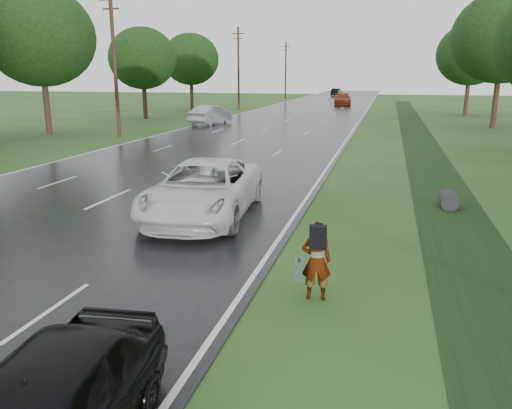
{
  "coord_description": "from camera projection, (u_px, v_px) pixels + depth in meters",
  "views": [
    {
      "loc": [
        9.37,
        -7.21,
        4.3
      ],
      "look_at": [
        6.46,
        3.9,
        1.3
      ],
      "focal_mm": 35.0,
      "sensor_mm": 36.0,
      "label": 1
    }
  ],
  "objects": [
    {
      "name": "pedestrian",
      "position": [
        315.0,
        260.0,
        9.67
      ],
      "size": [
        0.78,
        0.6,
        1.58
      ],
      "rotation": [
        0.0,
        0.0,
        3.33
      ],
      "color": "#A5998C",
      "rests_on": "ground"
    },
    {
      "name": "center_line",
      "position": [
        296.0,
        116.0,
        52.24
      ],
      "size": [
        0.12,
        180.0,
        0.01
      ],
      "primitive_type": "cube",
      "color": "silver",
      "rests_on": "road"
    },
    {
      "name": "far_car_dark",
      "position": [
        336.0,
        92.0,
        103.42
      ],
      "size": [
        2.03,
        4.7,
        1.5
      ],
      "primitive_type": "imported",
      "rotation": [
        0.0,
        0.0,
        3.04
      ],
      "color": "black",
      "rests_on": "road"
    },
    {
      "name": "utility_pole_mid",
      "position": [
        114.0,
        61.0,
        34.47
      ],
      "size": [
        1.6,
        0.26,
        10.0
      ],
      "color": "#3A2718",
      "rests_on": "ground"
    },
    {
      "name": "tree_east_f",
      "position": [
        471.0,
        54.0,
        52.9
      ],
      "size": [
        7.2,
        7.2,
        9.62
      ],
      "color": "#3A2718",
      "rests_on": "ground"
    },
    {
      "name": "utility_pole_far",
      "position": [
        238.0,
        67.0,
        62.55
      ],
      "size": [
        1.6,
        0.26,
        10.0
      ],
      "color": "#3A2718",
      "rests_on": "ground"
    },
    {
      "name": "utility_pole_distant",
      "position": [
        286.0,
        69.0,
        90.63
      ],
      "size": [
        1.6,
        0.26,
        10.0
      ],
      "color": "#3A2718",
      "rests_on": "ground"
    },
    {
      "name": "tree_west_f",
      "position": [
        191.0,
        59.0,
        61.82
      ],
      "size": [
        7.0,
        7.0,
        9.29
      ],
      "color": "#3A2718",
      "rests_on": "ground"
    },
    {
      "name": "drainage_ditch",
      "position": [
        429.0,
        163.0,
        24.81
      ],
      "size": [
        2.2,
        120.0,
        0.56
      ],
      "color": "black",
      "rests_on": "ground"
    },
    {
      "name": "edge_stripe_east",
      "position": [
        361.0,
        118.0,
        50.59
      ],
      "size": [
        0.12,
        180.0,
        0.01
      ],
      "primitive_type": "cube",
      "color": "silver",
      "rests_on": "road"
    },
    {
      "name": "far_car_red",
      "position": [
        343.0,
        99.0,
        71.14
      ],
      "size": [
        2.92,
        6.01,
        1.69
      ],
      "primitive_type": "imported",
      "rotation": [
        0.0,
        0.0,
        0.1
      ],
      "color": "maroon",
      "rests_on": "road"
    },
    {
      "name": "silver_sedan",
      "position": [
        211.0,
        115.0,
        44.01
      ],
      "size": [
        2.58,
        5.22,
        1.64
      ],
      "primitive_type": "imported",
      "rotation": [
        0.0,
        0.0,
        2.97
      ],
      "color": "gray",
      "rests_on": "road"
    },
    {
      "name": "tree_west_c",
      "position": [
        40.0,
        37.0,
        35.46
      ],
      "size": [
        7.8,
        7.8,
        10.43
      ],
      "color": "#3A2718",
      "rests_on": "ground"
    },
    {
      "name": "white_pickup",
      "position": [
        204.0,
        189.0,
        15.3
      ],
      "size": [
        3.3,
        6.33,
        1.7
      ],
      "primitive_type": "imported",
      "rotation": [
        0.0,
        0.0,
        0.08
      ],
      "color": "silver",
      "rests_on": "road"
    },
    {
      "name": "edge_stripe_west",
      "position": [
        234.0,
        115.0,
        53.89
      ],
      "size": [
        0.12,
        180.0,
        0.01
      ],
      "primitive_type": "cube",
      "color": "silver",
      "rests_on": "road"
    },
    {
      "name": "tree_west_d",
      "position": [
        143.0,
        58.0,
        48.65
      ],
      "size": [
        6.6,
        6.6,
        8.8
      ],
      "color": "#3A2718",
      "rests_on": "ground"
    },
    {
      "name": "road",
      "position": [
        296.0,
        117.0,
        52.25
      ],
      "size": [
        14.0,
        180.0,
        0.04
      ],
      "primitive_type": "cube",
      "color": "black",
      "rests_on": "ground"
    },
    {
      "name": "tree_east_d",
      "position": [
        503.0,
        37.0,
        39.53
      ],
      "size": [
        8.0,
        8.0,
        10.76
      ],
      "color": "#3A2718",
      "rests_on": "ground"
    }
  ]
}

